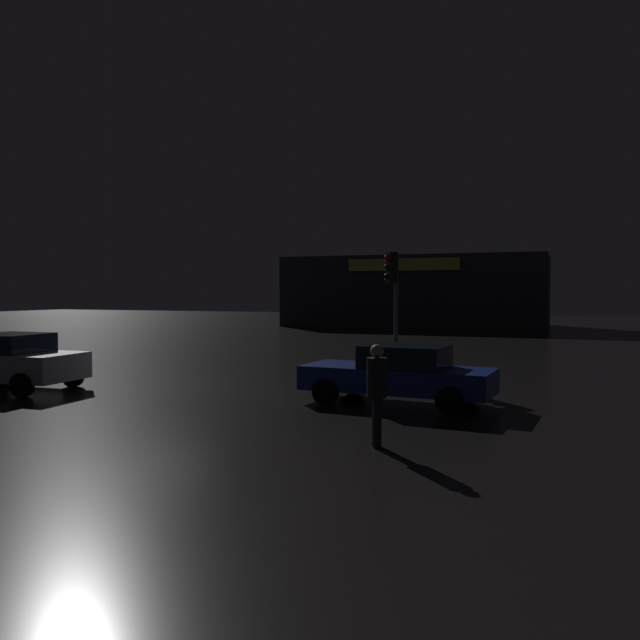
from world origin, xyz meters
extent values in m
plane|color=black|center=(0.00, 0.00, 0.00)|extent=(120.00, 120.00, 0.00)
cube|color=#33383D|center=(-0.33, 33.85, 2.64)|extent=(19.14, 9.44, 5.27)
cube|color=#E5D84C|center=(-0.33, 28.99, 4.55)|extent=(7.91, 0.24, 0.85)
cylinder|color=#595B60|center=(5.40, 4.61, 1.94)|extent=(0.14, 0.14, 3.87)
cube|color=black|center=(5.28, 4.51, 3.39)|extent=(0.41, 0.41, 0.96)
sphere|color=red|center=(5.16, 4.41, 3.68)|extent=(0.20, 0.20, 0.20)
sphere|color=black|center=(5.16, 4.41, 3.39)|extent=(0.20, 0.20, 0.20)
sphere|color=black|center=(5.16, 4.41, 3.11)|extent=(0.20, 0.20, 0.20)
cube|color=#B7B7BF|center=(-3.58, -1.94, 0.66)|extent=(3.91, 1.99, 0.70)
cube|color=black|center=(-3.57, -1.94, 1.26)|extent=(1.77, 1.72, 0.50)
cylinder|color=black|center=(-2.35, -0.97, 0.30)|extent=(0.62, 0.24, 0.61)
cylinder|color=black|center=(-2.28, -2.81, 0.30)|extent=(0.62, 0.24, 0.61)
cylinder|color=black|center=(-4.88, -1.07, 0.30)|extent=(0.62, 0.24, 0.61)
cube|color=navy|center=(6.69, -0.34, 0.59)|extent=(4.55, 1.98, 0.57)
cube|color=black|center=(6.89, -0.35, 1.13)|extent=(2.00, 1.63, 0.52)
cylinder|color=black|center=(5.17, -1.06, 0.31)|extent=(0.63, 0.26, 0.61)
cylinder|color=black|center=(5.29, 0.60, 0.31)|extent=(0.63, 0.26, 0.61)
cylinder|color=black|center=(8.09, -1.27, 0.31)|extent=(0.63, 0.26, 0.61)
cylinder|color=black|center=(8.21, 0.39, 0.31)|extent=(0.63, 0.26, 0.61)
cylinder|color=black|center=(7.43, -4.60, 0.42)|extent=(0.14, 0.14, 0.85)
cylinder|color=black|center=(7.37, -4.46, 0.42)|extent=(0.14, 0.14, 0.85)
cylinder|color=black|center=(7.40, -4.53, 1.18)|extent=(0.45, 0.45, 0.67)
sphere|color=tan|center=(7.40, -4.53, 1.63)|extent=(0.23, 0.23, 0.23)
camera|label=1|loc=(10.36, -14.89, 2.64)|focal=35.82mm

